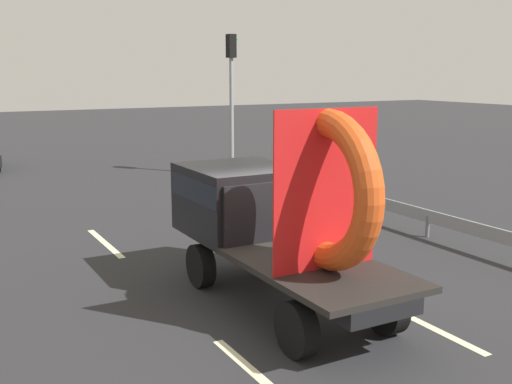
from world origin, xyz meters
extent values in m
plane|color=#28282B|center=(0.00, 0.00, 0.00)|extent=(120.00, 120.00, 0.00)
cylinder|color=black|center=(-1.06, 1.52, 0.43)|extent=(0.28, 0.85, 0.85)
cylinder|color=black|center=(0.64, 1.52, 0.43)|extent=(0.28, 0.85, 0.85)
cylinder|color=black|center=(-1.06, -1.94, 0.43)|extent=(0.28, 0.85, 0.85)
cylinder|color=black|center=(0.64, -1.94, 0.43)|extent=(0.28, 0.85, 0.85)
cube|color=black|center=(-0.21, -0.17, 0.85)|extent=(1.30, 5.56, 0.25)
cube|color=black|center=(-0.21, 1.52, 1.65)|extent=(2.00, 2.19, 1.35)
cube|color=black|center=(-0.21, 1.47, 1.95)|extent=(2.02, 2.08, 0.44)
cube|color=black|center=(-0.21, -1.26, 1.02)|extent=(2.00, 3.38, 0.10)
cube|color=black|center=(-0.21, 0.37, 1.62)|extent=(1.80, 0.08, 1.10)
torus|color=#D84C19|center=(-0.21, -1.41, 2.33)|extent=(0.44, 2.52, 2.52)
cube|color=red|center=(-0.21, -1.41, 2.33)|extent=(1.90, 0.03, 2.52)
cylinder|color=gray|center=(5.41, 12.98, 2.33)|extent=(0.16, 0.16, 4.66)
cube|color=black|center=(5.41, 12.98, 5.11)|extent=(0.30, 0.36, 0.90)
sphere|color=#19D833|center=(5.58, 12.98, 5.39)|extent=(0.20, 0.20, 0.20)
cube|color=gray|center=(5.46, 4.08, 0.55)|extent=(0.06, 15.95, 0.32)
cylinder|color=slate|center=(5.46, 2.09, 0.28)|extent=(0.10, 0.10, 0.55)
cylinder|color=slate|center=(5.46, 6.08, 0.28)|extent=(0.10, 0.10, 0.55)
cylinder|color=slate|center=(5.46, 10.06, 0.28)|extent=(0.10, 0.10, 0.55)
cube|color=beige|center=(-1.86, -1.98, 0.00)|extent=(0.16, 2.14, 0.01)
cube|color=beige|center=(-1.86, 5.50, 0.00)|extent=(0.16, 2.84, 0.01)
cube|color=beige|center=(1.44, -1.99, 0.00)|extent=(0.16, 2.64, 0.01)
cube|color=beige|center=(1.44, 6.33, 0.00)|extent=(0.16, 2.40, 0.01)
camera|label=1|loc=(-5.71, -9.09, 4.14)|focal=43.39mm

